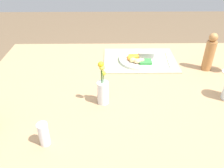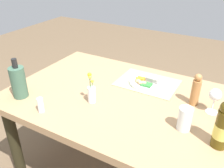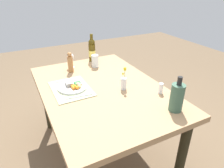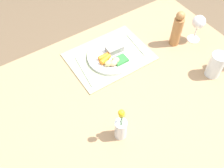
{
  "view_description": "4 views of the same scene",
  "coord_description": "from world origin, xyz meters",
  "px_view_note": "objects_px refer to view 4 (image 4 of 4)",
  "views": [
    {
      "loc": [
        0.09,
        0.97,
        1.38
      ],
      "look_at": [
        0.07,
        0.04,
        0.78
      ],
      "focal_mm": 36.8,
      "sensor_mm": 36.0,
      "label": 1
    },
    {
      "loc": [
        -0.64,
        1.22,
        1.6
      ],
      "look_at": [
        0.02,
        0.07,
        0.87
      ],
      "focal_mm": 38.78,
      "sensor_mm": 36.0,
      "label": 2
    },
    {
      "loc": [
        1.43,
        -0.63,
        1.6
      ],
      "look_at": [
        0.08,
        0.06,
        0.81
      ],
      "focal_mm": 32.28,
      "sensor_mm": 36.0,
      "label": 3
    },
    {
      "loc": [
        0.41,
        0.54,
        1.75
      ],
      "look_at": [
        0.04,
        -0.02,
        0.86
      ],
      "focal_mm": 40.74,
      "sensor_mm": 36.0,
      "label": 4
    }
  ],
  "objects_px": {
    "dinner_plate": "(112,56)",
    "pepper_mill": "(177,29)",
    "fork": "(137,44)",
    "knife": "(84,71)",
    "water_tumbler": "(215,66)",
    "dining_table": "(121,108)",
    "wine_glass": "(199,23)",
    "flower_vase": "(121,127)"
  },
  "relations": [
    {
      "from": "fork",
      "to": "pepper_mill",
      "type": "distance_m",
      "value": 0.23
    },
    {
      "from": "dining_table",
      "to": "wine_glass",
      "type": "bearing_deg",
      "value": -169.56
    },
    {
      "from": "dinner_plate",
      "to": "fork",
      "type": "bearing_deg",
      "value": -176.73
    },
    {
      "from": "dinner_plate",
      "to": "pepper_mill",
      "type": "relative_size",
      "value": 1.21
    },
    {
      "from": "pepper_mill",
      "to": "wine_glass",
      "type": "distance_m",
      "value": 0.12
    },
    {
      "from": "pepper_mill",
      "to": "water_tumbler",
      "type": "relative_size",
      "value": 1.57
    },
    {
      "from": "dining_table",
      "to": "fork",
      "type": "bearing_deg",
      "value": -137.9
    },
    {
      "from": "pepper_mill",
      "to": "wine_glass",
      "type": "xyz_separation_m",
      "value": [
        -0.11,
        0.04,
        0.02
      ]
    },
    {
      "from": "dining_table",
      "to": "pepper_mill",
      "type": "bearing_deg",
      "value": -162.63
    },
    {
      "from": "pepper_mill",
      "to": "dining_table",
      "type": "bearing_deg",
      "value": 17.37
    },
    {
      "from": "dining_table",
      "to": "knife",
      "type": "bearing_deg",
      "value": -73.45
    },
    {
      "from": "knife",
      "to": "pepper_mill",
      "type": "bearing_deg",
      "value": 176.86
    },
    {
      "from": "knife",
      "to": "wine_glass",
      "type": "relative_size",
      "value": 1.36
    },
    {
      "from": "dining_table",
      "to": "water_tumbler",
      "type": "distance_m",
      "value": 0.5
    },
    {
      "from": "fork",
      "to": "knife",
      "type": "relative_size",
      "value": 0.87
    },
    {
      "from": "dining_table",
      "to": "wine_glass",
      "type": "height_order",
      "value": "wine_glass"
    },
    {
      "from": "dining_table",
      "to": "water_tumbler",
      "type": "xyz_separation_m",
      "value": [
        -0.46,
        0.13,
        0.15
      ]
    },
    {
      "from": "knife",
      "to": "dinner_plate",
      "type": "bearing_deg",
      "value": -173.04
    },
    {
      "from": "knife",
      "to": "water_tumbler",
      "type": "relative_size",
      "value": 1.62
    },
    {
      "from": "dinner_plate",
      "to": "knife",
      "type": "height_order",
      "value": "dinner_plate"
    },
    {
      "from": "fork",
      "to": "knife",
      "type": "bearing_deg",
      "value": 6.64
    },
    {
      "from": "dining_table",
      "to": "dinner_plate",
      "type": "xyz_separation_m",
      "value": [
        -0.1,
        -0.23,
        0.12
      ]
    },
    {
      "from": "dinner_plate",
      "to": "fork",
      "type": "distance_m",
      "value": 0.17
    },
    {
      "from": "dining_table",
      "to": "dinner_plate",
      "type": "relative_size",
      "value": 5.79
    },
    {
      "from": "water_tumbler",
      "to": "flower_vase",
      "type": "bearing_deg",
      "value": 2.33
    },
    {
      "from": "flower_vase",
      "to": "dining_table",
      "type": "bearing_deg",
      "value": -126.37
    },
    {
      "from": "fork",
      "to": "pepper_mill",
      "type": "bearing_deg",
      "value": 156.0
    },
    {
      "from": "knife",
      "to": "water_tumbler",
      "type": "bearing_deg",
      "value": 152.32
    },
    {
      "from": "knife",
      "to": "fork",
      "type": "bearing_deg",
      "value": -171.49
    },
    {
      "from": "wine_glass",
      "to": "flower_vase",
      "type": "bearing_deg",
      "value": 20.92
    },
    {
      "from": "dinner_plate",
      "to": "flower_vase",
      "type": "relative_size",
      "value": 1.22
    },
    {
      "from": "wine_glass",
      "to": "water_tumbler",
      "type": "distance_m",
      "value": 0.26
    },
    {
      "from": "dinner_plate",
      "to": "water_tumbler",
      "type": "xyz_separation_m",
      "value": [
        -0.36,
        0.37,
        0.04
      ]
    },
    {
      "from": "pepper_mill",
      "to": "wine_glass",
      "type": "height_order",
      "value": "pepper_mill"
    },
    {
      "from": "flower_vase",
      "to": "wine_glass",
      "type": "bearing_deg",
      "value": -159.08
    },
    {
      "from": "pepper_mill",
      "to": "flower_vase",
      "type": "distance_m",
      "value": 0.64
    },
    {
      "from": "fork",
      "to": "water_tumbler",
      "type": "relative_size",
      "value": 1.42
    },
    {
      "from": "pepper_mill",
      "to": "flower_vase",
      "type": "bearing_deg",
      "value": 27.68
    },
    {
      "from": "wine_glass",
      "to": "flower_vase",
      "type": "distance_m",
      "value": 0.73
    },
    {
      "from": "dining_table",
      "to": "flower_vase",
      "type": "bearing_deg",
      "value": 53.63
    },
    {
      "from": "dinner_plate",
      "to": "water_tumbler",
      "type": "relative_size",
      "value": 1.9
    },
    {
      "from": "water_tumbler",
      "to": "knife",
      "type": "bearing_deg",
      "value": -34.45
    }
  ]
}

